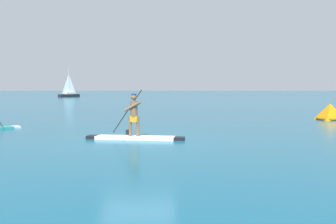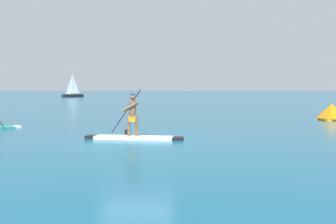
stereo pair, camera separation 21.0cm
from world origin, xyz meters
The scene contains 4 objects.
ground centered at (0.00, 0.00, 0.00)m, with size 440.00×440.00×0.00m, color #145B7A.
paddleboarder_mid_center centered at (-0.20, 0.80, 0.31)m, with size 3.59×1.07×1.82m.
race_marker_buoy centered at (10.38, 9.23, 0.41)m, with size 1.74×1.74×0.94m.
sailboat_left_horizon centered at (-18.81, 61.55, 0.77)m, with size 3.53×4.34×5.70m.
Camera 1 is at (1.08, -12.70, 1.85)m, focal length 40.40 mm.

